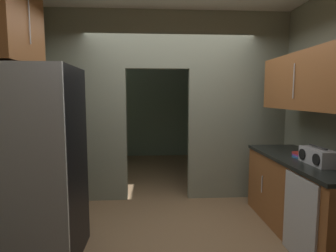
{
  "coord_description": "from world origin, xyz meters",
  "views": [
    {
      "loc": [
        -0.3,
        -2.86,
        1.59
      ],
      "look_at": [
        -0.07,
        0.67,
        1.21
      ],
      "focal_mm": 29.24,
      "sensor_mm": 36.0,
      "label": 1
    }
  ],
  "objects_px": {
    "refrigerator": "(40,165)",
    "dishwasher": "(299,219)",
    "book_stack": "(299,155)",
    "boombox": "(317,157)"
  },
  "relations": [
    {
      "from": "refrigerator",
      "to": "dishwasher",
      "type": "xyz_separation_m",
      "value": [
        2.49,
        -0.2,
        -0.52
      ]
    },
    {
      "from": "boombox",
      "to": "book_stack",
      "type": "height_order",
      "value": "boombox"
    },
    {
      "from": "refrigerator",
      "to": "book_stack",
      "type": "relative_size",
      "value": 11.47
    },
    {
      "from": "boombox",
      "to": "book_stack",
      "type": "bearing_deg",
      "value": 94.19
    },
    {
      "from": "dishwasher",
      "to": "boombox",
      "type": "height_order",
      "value": "boombox"
    },
    {
      "from": "book_stack",
      "to": "boombox",
      "type": "bearing_deg",
      "value": -85.81
    },
    {
      "from": "dishwasher",
      "to": "book_stack",
      "type": "distance_m",
      "value": 0.79
    },
    {
      "from": "dishwasher",
      "to": "book_stack",
      "type": "xyz_separation_m",
      "value": [
        0.27,
        0.54,
        0.51
      ]
    },
    {
      "from": "boombox",
      "to": "dishwasher",
      "type": "bearing_deg",
      "value": -141.53
    },
    {
      "from": "refrigerator",
      "to": "dishwasher",
      "type": "distance_m",
      "value": 2.55
    }
  ]
}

